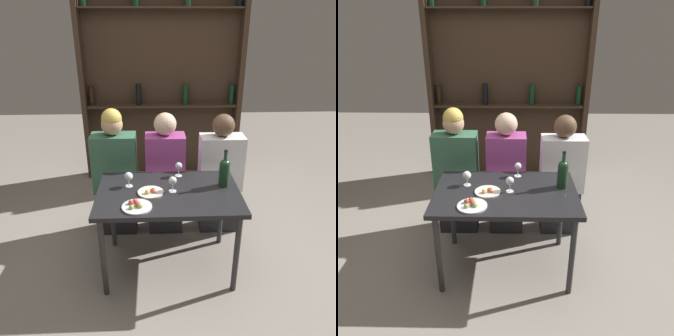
{
  "view_description": "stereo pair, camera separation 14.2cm",
  "coord_description": "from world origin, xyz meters",
  "views": [
    {
      "loc": [
        -0.1,
        -2.22,
        1.93
      ],
      "look_at": [
        0.0,
        0.11,
        0.87
      ],
      "focal_mm": 35.0,
      "sensor_mm": 36.0,
      "label": 1
    },
    {
      "loc": [
        0.04,
        -2.22,
        1.93
      ],
      "look_at": [
        0.0,
        0.11,
        0.87
      ],
      "focal_mm": 35.0,
      "sensor_mm": 36.0,
      "label": 2
    }
  ],
  "objects": [
    {
      "name": "ground_plane",
      "position": [
        0.0,
        0.0,
        0.0
      ],
      "size": [
        10.0,
        10.0,
        0.0
      ],
      "primitive_type": "plane",
      "color": "gray"
    },
    {
      "name": "dining_table",
      "position": [
        0.0,
        0.0,
        0.65
      ],
      "size": [
        1.1,
        0.72,
        0.72
      ],
      "color": "black",
      "rests_on": "ground_plane"
    },
    {
      "name": "wine_rack_wall",
      "position": [
        0.0,
        1.89,
        1.16
      ],
      "size": [
        1.97,
        0.21,
        2.32
      ],
      "color": "#38281C",
      "rests_on": "ground_plane"
    },
    {
      "name": "wine_bottle",
      "position": [
        0.44,
        0.08,
        0.85
      ],
      "size": [
        0.08,
        0.08,
        0.3
      ],
      "color": "#19381E",
      "rests_on": "dining_table"
    },
    {
      "name": "wine_glass_0",
      "position": [
        -0.31,
        0.1,
        0.8
      ],
      "size": [
        0.07,
        0.07,
        0.12
      ],
      "color": "silver",
      "rests_on": "dining_table"
    },
    {
      "name": "wine_glass_1",
      "position": [
        0.03,
        0.0,
        0.81
      ],
      "size": [
        0.06,
        0.06,
        0.12
      ],
      "color": "silver",
      "rests_on": "dining_table"
    },
    {
      "name": "wine_glass_2",
      "position": [
        0.1,
        0.27,
        0.81
      ],
      "size": [
        0.06,
        0.06,
        0.12
      ],
      "color": "silver",
      "rests_on": "dining_table"
    },
    {
      "name": "food_plate_0",
      "position": [
        -0.14,
        -0.02,
        0.73
      ],
      "size": [
        0.2,
        0.2,
        0.04
      ],
      "color": "silver",
      "rests_on": "dining_table"
    },
    {
      "name": "food_plate_1",
      "position": [
        -0.24,
        -0.23,
        0.73
      ],
      "size": [
        0.22,
        0.22,
        0.05
      ],
      "color": "silver",
      "rests_on": "dining_table"
    },
    {
      "name": "seated_person_left",
      "position": [
        -0.47,
        0.56,
        0.59
      ],
      "size": [
        0.4,
        0.22,
        1.23
      ],
      "color": "#26262B",
      "rests_on": "ground_plane"
    },
    {
      "name": "seated_person_center",
      "position": [
        -0.01,
        0.56,
        0.57
      ],
      "size": [
        0.36,
        0.22,
        1.19
      ],
      "color": "#26262B",
      "rests_on": "ground_plane"
    },
    {
      "name": "seated_person_right",
      "position": [
        0.52,
        0.56,
        0.55
      ],
      "size": [
        0.4,
        0.22,
        1.17
      ],
      "color": "#26262B",
      "rests_on": "ground_plane"
    }
  ]
}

